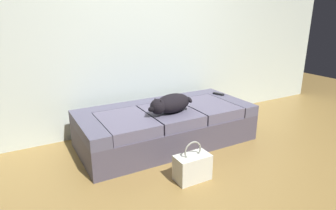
{
  "coord_description": "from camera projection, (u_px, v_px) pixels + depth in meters",
  "views": [
    {
      "loc": [
        -1.49,
        -1.76,
        1.46
      ],
      "look_at": [
        0.0,
        0.91,
        0.47
      ],
      "focal_mm": 31.0,
      "sensor_mm": 36.0,
      "label": 1
    }
  ],
  "objects": [
    {
      "name": "ground_plane",
      "position": [
        217.0,
        182.0,
        2.61
      ],
      "size": [
        10.0,
        10.0,
        0.0
      ],
      "primitive_type": "plane",
      "color": "olive"
    },
    {
      "name": "back_wall",
      "position": [
        140.0,
        17.0,
        3.53
      ],
      "size": [
        6.4,
        0.1,
        2.8
      ],
      "primitive_type": "cube",
      "color": "silver",
      "rests_on": "ground"
    },
    {
      "name": "couch",
      "position": [
        166.0,
        125.0,
        3.34
      ],
      "size": [
        1.97,
        0.91,
        0.42
      ],
      "color": "#4E4959",
      "rests_on": "ground"
    },
    {
      "name": "dog_dark",
      "position": [
        170.0,
        104.0,
        3.1
      ],
      "size": [
        0.58,
        0.33,
        0.2
      ],
      "color": "black",
      "rests_on": "couch"
    },
    {
      "name": "tv_remote",
      "position": [
        218.0,
        94.0,
        3.8
      ],
      "size": [
        0.09,
        0.16,
        0.02
      ],
      "primitive_type": "cube",
      "rotation": [
        0.0,
        0.0,
        0.35
      ],
      "color": "black",
      "rests_on": "couch"
    },
    {
      "name": "handbag",
      "position": [
        192.0,
        167.0,
        2.61
      ],
      "size": [
        0.32,
        0.18,
        0.38
      ],
      "color": "silver",
      "rests_on": "ground"
    }
  ]
}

